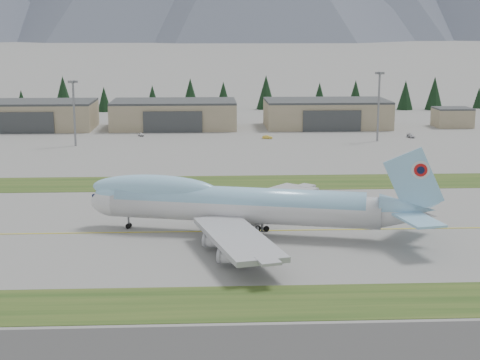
{
  "coord_description": "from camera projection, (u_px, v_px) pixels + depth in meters",
  "views": [
    {
      "loc": [
        -3.08,
        -137.15,
        38.76
      ],
      "look_at": [
        4.05,
        10.21,
        8.0
      ],
      "focal_mm": 55.0,
      "sensor_mm": 36.0,
      "label": 1
    }
  ],
  "objects": [
    {
      "name": "grass_strip_near",
      "position": [
        228.0,
        304.0,
        105.01
      ],
      "size": [
        400.0,
        14.0,
        0.08
      ],
      "primitive_type": "cube",
      "color": "#244318",
      "rests_on": "ground"
    },
    {
      "name": "control_shed",
      "position": [
        452.0,
        117.0,
        290.6
      ],
      "size": [
        14.0,
        12.0,
        7.6
      ],
      "color": "gray",
      "rests_on": "ground"
    },
    {
      "name": "conifer_belt",
      "position": [
        213.0,
        95.0,
        348.33
      ],
      "size": [
        265.77,
        16.51,
        16.35
      ],
      "color": "black",
      "rests_on": "ground"
    },
    {
      "name": "service_vehicle_b",
      "position": [
        267.0,
        139.0,
        260.09
      ],
      "size": [
        3.85,
        2.1,
        1.2
      ],
      "primitive_type": "imported",
      "rotation": [
        0.0,
        0.0,
        1.34
      ],
      "color": "yellow",
      "rests_on": "ground"
    },
    {
      "name": "taxiway_line_main",
      "position": [
        222.0,
        231.0,
        142.16
      ],
      "size": [
        400.0,
        0.4,
        0.02
      ],
      "primitive_type": "cube",
      "color": "yellow",
      "rests_on": "ground"
    },
    {
      "name": "hangar_left",
      "position": [
        32.0,
        115.0,
        284.32
      ],
      "size": [
        48.0,
        26.6,
        10.8
      ],
      "color": "gray",
      "rests_on": "ground"
    },
    {
      "name": "service_vehicle_a",
      "position": [
        141.0,
        136.0,
        266.29
      ],
      "size": [
        2.53,
        3.89,
        1.23
      ],
      "primitive_type": "imported",
      "rotation": [
        0.0,
        0.0,
        0.32
      ],
      "color": "silver",
      "rests_on": "ground"
    },
    {
      "name": "boeing_747_freighter",
      "position": [
        240.0,
        204.0,
        139.07
      ],
      "size": [
        68.12,
        57.02,
        17.9
      ],
      "rotation": [
        0.0,
        0.0,
        -0.24
      ],
      "color": "silver",
      "rests_on": "ground"
    },
    {
      "name": "floodlight_masts",
      "position": [
        82.0,
        98.0,
        243.6
      ],
      "size": [
        160.6,
        8.63,
        23.81
      ],
      "color": "gray",
      "rests_on": "ground"
    },
    {
      "name": "ground",
      "position": [
        222.0,
        231.0,
        142.16
      ],
      "size": [
        7000.0,
        7000.0,
        0.0
      ],
      "primitive_type": "plane",
      "color": "gray",
      "rests_on": "ground"
    },
    {
      "name": "hangar_center",
      "position": [
        174.0,
        114.0,
        286.92
      ],
      "size": [
        48.0,
        26.6,
        10.8
      ],
      "color": "gray",
      "rests_on": "ground"
    },
    {
      "name": "hangar_right",
      "position": [
        326.0,
        113.0,
        289.76
      ],
      "size": [
        48.0,
        26.6,
        10.8
      ],
      "color": "gray",
      "rests_on": "ground"
    },
    {
      "name": "grass_strip_far",
      "position": [
        217.0,
        183.0,
        186.16
      ],
      "size": [
        400.0,
        18.0,
        0.08
      ],
      "primitive_type": "cube",
      "color": "#244318",
      "rests_on": "ground"
    },
    {
      "name": "service_vehicle_c",
      "position": [
        411.0,
        138.0,
        262.92
      ],
      "size": [
        2.31,
        4.7,
        1.31
      ],
      "primitive_type": "imported",
      "rotation": [
        0.0,
        0.0,
        0.11
      ],
      "color": "#B1B1B6",
      "rests_on": "ground"
    }
  ]
}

